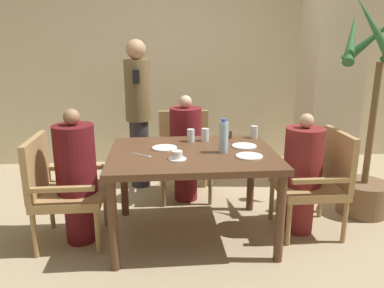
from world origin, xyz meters
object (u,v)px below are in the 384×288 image
object	(u,v)px
chair_right_side	(318,178)
plate_main_left	(165,148)
diner_in_left_chair	(77,176)
diner_in_right_chair	(302,173)
plate_dessert_center	(244,146)
glass_tall_far	(191,135)
chair_left_side	(59,187)
glass_tall_near	(205,135)
glass_tall_mid	(254,132)
diner_in_far_chair	(186,147)
plate_main_right	(249,156)
water_bottle	(223,137)
standing_host	(138,110)
chair_far_side	(185,151)
teacup_with_saucer	(177,156)
potted_palm	(369,147)

from	to	relation	value
chair_right_side	plate_main_left	distance (m)	1.33
diner_in_left_chair	diner_in_right_chair	world-z (taller)	diner_in_left_chair
chair_right_side	plate_dessert_center	bearing A→B (deg)	170.48
glass_tall_far	chair_left_side	bearing A→B (deg)	-163.90
glass_tall_near	glass_tall_mid	xyz separation A→B (m)	(0.46, 0.06, 0.00)
plate_main_left	plate_dessert_center	world-z (taller)	same
diner_in_right_chair	glass_tall_mid	size ratio (longest dim) A/B	9.26
diner_in_far_chair	chair_right_side	size ratio (longest dim) A/B	1.24
chair_left_side	plate_main_right	distance (m)	1.54
diner_in_left_chair	water_bottle	size ratio (longest dim) A/B	4.05
standing_host	glass_tall_near	bearing A→B (deg)	-54.18
glass_tall_near	chair_far_side	bearing A→B (deg)	103.62
plate_main_left	plate_main_right	xyz separation A→B (m)	(0.65, -0.29, 0.00)
chair_far_side	water_bottle	world-z (taller)	water_bottle
chair_far_side	plate_dessert_center	size ratio (longest dim) A/B	4.29
chair_far_side	glass_tall_far	xyz separation A→B (m)	(0.01, -0.60, 0.32)
standing_host	glass_tall_near	xyz separation A→B (m)	(0.63, -0.88, -0.07)
diner_in_right_chair	glass_tall_near	size ratio (longest dim) A/B	9.26
chair_far_side	glass_tall_far	bearing A→B (deg)	-88.76
teacup_with_saucer	glass_tall_far	world-z (taller)	glass_tall_far
chair_far_side	potted_palm	world-z (taller)	potted_palm
chair_far_side	water_bottle	bearing A→B (deg)	-75.83
teacup_with_saucer	glass_tall_far	distance (m)	0.53
chair_left_side	plate_dessert_center	bearing A→B (deg)	3.94
chair_far_side	plate_main_right	distance (m)	1.21
plate_dessert_center	plate_main_right	bearing A→B (deg)	-95.08
chair_right_side	chair_left_side	bearing A→B (deg)	180.00
potted_palm	plate_main_left	world-z (taller)	potted_palm
standing_host	teacup_with_saucer	xyz separation A→B (m)	(0.36, -1.40, -0.10)
chair_far_side	standing_host	size ratio (longest dim) A/B	0.54
chair_right_side	water_bottle	distance (m)	0.92
diner_in_left_chair	glass_tall_mid	distance (m)	1.61
diner_in_right_chair	water_bottle	size ratio (longest dim) A/B	3.80
diner_in_far_chair	standing_host	bearing A→B (deg)	138.72
chair_right_side	glass_tall_far	xyz separation A→B (m)	(-1.06, 0.31, 0.32)
diner_in_left_chair	plate_main_right	world-z (taller)	diner_in_left_chair
chair_far_side	water_bottle	xyz separation A→B (m)	(0.24, -0.96, 0.39)
chair_left_side	standing_host	size ratio (longest dim) A/B	0.54
chair_left_side	diner_in_left_chair	world-z (taller)	diner_in_left_chair
standing_host	potted_palm	world-z (taller)	potted_palm
plate_main_right	chair_far_side	bearing A→B (deg)	111.08
diner_in_right_chair	plate_dessert_center	size ratio (longest dim) A/B	5.05
glass_tall_near	plate_main_right	bearing A→B (deg)	-61.17
chair_left_side	glass_tall_near	bearing A→B (deg)	15.10
glass_tall_far	diner_in_far_chair	bearing A→B (deg)	91.63
plate_main_right	teacup_with_saucer	size ratio (longest dim) A/B	1.50
chair_far_side	plate_main_left	xyz separation A→B (m)	(-0.22, -0.81, 0.27)
potted_palm	glass_tall_far	distance (m)	1.67
diner_in_right_chair	plate_dessert_center	world-z (taller)	diner_in_right_chair
teacup_with_saucer	glass_tall_mid	bearing A→B (deg)	38.64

